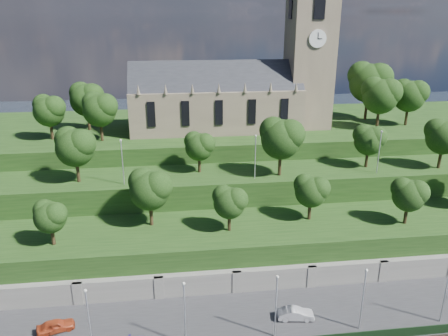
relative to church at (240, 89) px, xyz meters
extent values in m
cube|color=#2D2D30|center=(-0.79, -39.98, -21.52)|extent=(160.00, 12.00, 2.00)
cube|color=slate|center=(-0.79, -33.98, -20.02)|extent=(160.00, 2.00, 5.00)
cube|color=slate|center=(-25.79, -34.78, -20.02)|extent=(1.20, 0.60, 5.00)
cube|color=slate|center=(-15.79, -34.78, -20.02)|extent=(1.20, 0.60, 5.00)
cube|color=slate|center=(-5.79, -34.78, -20.02)|extent=(1.20, 0.60, 5.00)
cube|color=slate|center=(4.21, -34.78, -20.02)|extent=(1.20, 0.60, 5.00)
cube|color=slate|center=(14.21, -34.78, -20.02)|extent=(1.20, 0.60, 5.00)
cube|color=#1C3913|center=(-0.79, -27.98, -18.52)|extent=(160.00, 12.00, 8.00)
cube|color=#1C3913|center=(-0.79, -16.98, -16.52)|extent=(160.00, 10.00, 12.00)
cube|color=#1C3913|center=(-0.79, 4.02, -15.02)|extent=(160.00, 32.00, 15.00)
cube|color=#70614E|center=(-4.79, 0.02, -3.52)|extent=(32.00, 12.00, 8.00)
cube|color=black|center=(-4.79, 0.02, 0.48)|extent=(32.00, 10.18, 10.18)
cone|color=#70614E|center=(-18.79, -5.98, 1.38)|extent=(0.70, 0.70, 1.80)
cone|color=#70614E|center=(-14.12, -5.98, 1.38)|extent=(0.70, 0.70, 1.80)
cone|color=#70614E|center=(-9.46, -5.98, 1.38)|extent=(0.70, 0.70, 1.80)
cone|color=#70614E|center=(-4.79, -5.98, 1.38)|extent=(0.70, 0.70, 1.80)
cone|color=#70614E|center=(-0.12, -5.98, 1.38)|extent=(0.70, 0.70, 1.80)
cone|color=#70614E|center=(4.54, -5.98, 1.38)|extent=(0.70, 0.70, 1.80)
cone|color=#70614E|center=(9.21, -5.98, 1.38)|extent=(0.70, 0.70, 1.80)
cube|color=black|center=(-16.79, -6.06, -3.02)|extent=(1.40, 0.25, 4.50)
cube|color=black|center=(-10.79, -6.06, -3.02)|extent=(1.40, 0.25, 4.50)
cube|color=black|center=(-4.79, -6.06, -3.02)|extent=(1.40, 0.25, 4.50)
cube|color=black|center=(1.21, -6.06, -3.02)|extent=(1.40, 0.25, 4.50)
cube|color=black|center=(7.21, -6.06, -3.02)|extent=(1.40, 0.25, 4.50)
cube|color=#70614E|center=(13.21, 0.02, 4.98)|extent=(8.00, 8.00, 25.00)
cube|color=black|center=(13.21, -4.06, 14.48)|extent=(2.00, 0.25, 3.50)
cube|color=black|center=(13.21, 4.10, 14.48)|extent=(2.00, 0.25, 3.50)
cube|color=black|center=(9.13, 0.02, 14.48)|extent=(0.25, 2.00, 3.50)
cube|color=black|center=(17.29, 0.02, 14.48)|extent=(0.25, 2.00, 3.50)
cylinder|color=white|center=(13.21, -4.10, 9.48)|extent=(3.20, 0.30, 3.20)
cylinder|color=white|center=(17.33, 0.02, 9.48)|extent=(0.30, 3.20, 3.20)
cube|color=black|center=(13.21, -4.28, 9.98)|extent=(0.12, 0.05, 1.10)
cube|color=black|center=(13.61, -4.28, 9.48)|extent=(0.80, 0.05, 0.12)
cylinder|color=black|center=(-29.20, -29.98, -13.21)|extent=(0.48, 0.48, 2.63)
sphere|color=black|center=(-29.20, -29.98, -10.66)|extent=(4.09, 4.09, 4.09)
sphere|color=black|center=(-28.38, -30.39, -10.05)|extent=(3.07, 3.07, 3.07)
sphere|color=black|center=(-29.91, -29.47, -9.84)|extent=(2.86, 2.86, 2.86)
cylinder|color=black|center=(-16.72, -25.98, -12.72)|extent=(0.52, 0.52, 3.60)
sphere|color=black|center=(-16.72, -25.98, -9.25)|extent=(5.59, 5.59, 5.59)
sphere|color=black|center=(-15.60, -26.54, -8.41)|extent=(4.20, 4.20, 4.20)
sphere|color=black|center=(-17.70, -25.29, -8.13)|extent=(3.92, 3.92, 3.92)
cylinder|color=black|center=(-6.01, -28.98, -13.12)|extent=(0.48, 0.48, 2.81)
sphere|color=black|center=(-6.01, -28.98, -10.41)|extent=(4.37, 4.37, 4.37)
sphere|color=black|center=(-5.14, -29.42, -9.75)|extent=(3.27, 3.27, 3.27)
sphere|color=black|center=(-6.77, -28.44, -9.53)|extent=(3.06, 3.06, 3.06)
cylinder|color=black|center=(6.03, -26.98, -13.05)|extent=(0.49, 0.49, 2.94)
sphere|color=black|center=(6.03, -26.98, -10.20)|extent=(4.58, 4.58, 4.58)
sphere|color=black|center=(6.94, -27.44, -9.52)|extent=(3.44, 3.44, 3.44)
sphere|color=black|center=(5.22, -26.41, -9.29)|extent=(3.21, 3.21, 3.21)
cylinder|color=black|center=(19.21, -29.98, -13.06)|extent=(0.49, 0.49, 2.92)
sphere|color=black|center=(19.21, -29.98, -10.23)|extent=(4.55, 4.55, 4.55)
sphere|color=black|center=(20.12, -30.44, -9.55)|extent=(3.41, 3.41, 3.41)
sphere|color=black|center=(18.41, -29.42, -9.32)|extent=(3.18, 3.18, 3.18)
cylinder|color=black|center=(-27.77, -17.98, -8.68)|extent=(0.52, 0.52, 3.68)
sphere|color=black|center=(-27.77, -17.98, -5.12)|extent=(5.73, 5.73, 5.73)
sphere|color=black|center=(-26.63, -18.56, -4.26)|extent=(4.30, 4.30, 4.30)
sphere|color=black|center=(-28.78, -17.27, -3.97)|extent=(4.01, 4.01, 4.01)
cylinder|color=black|center=(-9.13, -15.98, -9.08)|extent=(0.49, 0.49, 2.88)
sphere|color=black|center=(-9.13, -15.98, -6.30)|extent=(4.48, 4.48, 4.48)
sphere|color=black|center=(-8.23, -16.43, -5.63)|extent=(3.36, 3.36, 3.36)
sphere|color=black|center=(-9.91, -15.43, -5.41)|extent=(3.13, 3.13, 3.13)
cylinder|color=black|center=(3.40, -18.98, -8.51)|extent=(0.54, 0.54, 4.02)
sphere|color=black|center=(3.40, -18.98, -4.63)|extent=(6.25, 6.25, 6.25)
sphere|color=black|center=(4.65, -19.61, -3.69)|extent=(4.69, 4.69, 4.69)
sphere|color=black|center=(2.30, -18.20, -3.38)|extent=(4.38, 4.38, 4.38)
cylinder|color=black|center=(18.75, -16.98, -8.98)|extent=(0.50, 0.50, 3.08)
sphere|color=black|center=(18.75, -16.98, -6.01)|extent=(4.79, 4.79, 4.79)
sphere|color=black|center=(19.71, -17.46, -5.29)|extent=(3.59, 3.59, 3.59)
sphere|color=black|center=(17.91, -16.39, -5.05)|extent=(3.35, 3.35, 3.35)
cylinder|color=black|center=(30.51, -18.98, -8.73)|extent=(0.52, 0.52, 3.58)
sphere|color=black|center=(30.51, -18.98, -5.27)|extent=(5.57, 5.57, 5.57)
sphere|color=black|center=(29.54, -18.29, -4.16)|extent=(3.90, 3.90, 3.90)
cylinder|color=black|center=(-34.56, -3.98, -5.79)|extent=(0.51, 0.51, 3.46)
sphere|color=black|center=(-34.56, -3.98, -2.45)|extent=(5.38, 5.38, 5.38)
sphere|color=black|center=(-33.49, -4.52, -1.65)|extent=(4.03, 4.03, 4.03)
sphere|color=black|center=(-35.50, -3.31, -1.38)|extent=(3.76, 3.76, 3.76)
cylinder|color=black|center=(-29.09, 2.02, -5.55)|extent=(0.53, 0.53, 3.94)
sphere|color=black|center=(-29.09, 2.02, -1.75)|extent=(6.12, 6.12, 6.12)
sphere|color=black|center=(-27.86, 1.40, -0.83)|extent=(4.59, 4.59, 4.59)
sphere|color=black|center=(-30.16, 2.78, -0.52)|extent=(4.29, 4.29, 4.29)
cylinder|color=black|center=(-25.61, -5.98, -5.67)|extent=(0.52, 0.52, 3.70)
sphere|color=black|center=(-25.61, -5.98, -2.10)|extent=(5.75, 5.75, 5.75)
sphere|color=black|center=(-24.46, -6.56, -1.23)|extent=(4.31, 4.31, 4.31)
sphere|color=black|center=(-26.62, -5.27, -0.95)|extent=(4.03, 4.03, 4.03)
cylinder|color=black|center=(26.42, -3.98, -5.38)|extent=(0.55, 0.55, 4.28)
sphere|color=black|center=(26.42, -3.98, -1.24)|extent=(6.66, 6.66, 6.66)
sphere|color=black|center=(27.75, -4.65, -0.24)|extent=(5.00, 5.00, 5.00)
sphere|color=black|center=(25.25, -3.15, 0.10)|extent=(4.67, 4.67, 4.67)
cylinder|color=black|center=(27.63, 4.02, -4.94)|extent=(0.59, 0.59, 5.16)
sphere|color=black|center=(27.63, 4.02, 0.04)|extent=(8.02, 8.02, 8.02)
sphere|color=black|center=(29.23, 3.21, 1.24)|extent=(6.01, 6.01, 6.01)
sphere|color=black|center=(26.22, 5.02, 1.64)|extent=(5.61, 5.61, 5.61)
cylinder|color=black|center=(33.45, -1.98, -5.55)|extent=(0.54, 0.54, 3.95)
sphere|color=black|center=(33.45, -1.98, -1.73)|extent=(6.14, 6.14, 6.14)
sphere|color=black|center=(34.68, -2.60, -0.81)|extent=(4.61, 4.61, 4.61)
sphere|color=black|center=(32.38, -1.22, -0.50)|extent=(4.30, 4.30, 4.30)
cylinder|color=#B2B2B7|center=(-22.79, -43.48, -16.68)|extent=(0.16, 0.16, 7.68)
sphere|color=silver|center=(-22.79, -43.48, -12.72)|extent=(0.36, 0.36, 0.36)
cylinder|color=#B2B2B7|center=(-12.79, -43.48, -16.68)|extent=(0.16, 0.16, 7.68)
sphere|color=silver|center=(-12.79, -43.48, -12.72)|extent=(0.36, 0.36, 0.36)
cylinder|color=#B2B2B7|center=(-2.79, -43.48, -16.68)|extent=(0.16, 0.16, 7.68)
sphere|color=silver|center=(-2.79, -43.48, -12.72)|extent=(0.36, 0.36, 0.36)
cylinder|color=#B2B2B7|center=(7.21, -43.48, -16.68)|extent=(0.16, 0.16, 7.68)
sphere|color=silver|center=(7.21, -43.48, -12.72)|extent=(0.36, 0.36, 0.36)
cylinder|color=#B2B2B7|center=(17.21, -43.48, -16.68)|extent=(0.16, 0.16, 7.68)
cylinder|color=#B2B2B7|center=(-20.79, -19.98, -7.14)|extent=(0.16, 0.16, 6.76)
sphere|color=silver|center=(-20.79, -19.98, -3.64)|extent=(0.36, 0.36, 0.36)
cylinder|color=#B2B2B7|center=(-0.79, -19.98, -7.14)|extent=(0.16, 0.16, 6.76)
sphere|color=silver|center=(-0.79, -19.98, -3.64)|extent=(0.36, 0.36, 0.36)
cylinder|color=#B2B2B7|center=(19.21, -19.98, -7.14)|extent=(0.16, 0.16, 6.76)
sphere|color=silver|center=(19.21, -19.98, -3.64)|extent=(0.36, 0.36, 0.36)
imported|color=#AF3E1D|center=(-27.46, -39.56, -19.81)|extent=(4.46, 2.75, 1.42)
imported|color=#9C9B9F|center=(0.35, -40.94, -19.81)|extent=(4.49, 1.99, 1.43)
camera|label=1|loc=(-13.39, -82.45, 14.05)|focal=35.00mm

